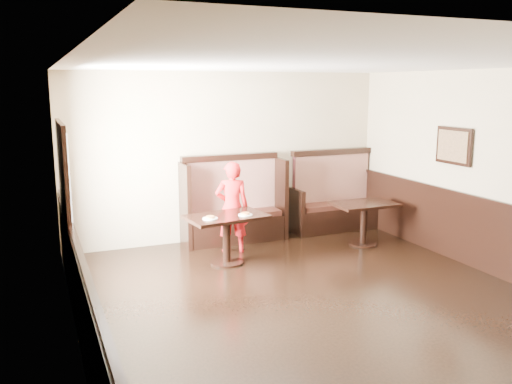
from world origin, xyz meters
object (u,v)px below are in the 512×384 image
booth_neighbor (334,203)px  table_neighbor (364,213)px  booth_main (233,210)px  child (232,207)px  table_main (226,227)px

booth_neighbor → table_neighbor: booth_neighbor is taller
booth_main → child: bearing=-111.5°
table_neighbor → child: size_ratio=0.70×
booth_main → table_main: size_ratio=1.43×
booth_main → booth_neighbor: (1.95, -0.00, -0.05)m
booth_main → table_neighbor: 2.16m
table_neighbor → booth_neighbor: bearing=87.0°
booth_main → table_main: booth_main is taller
table_main → child: (0.28, 0.52, 0.16)m
table_neighbor → table_main: bearing=-178.4°
child → table_neighbor: bearing=-177.2°
table_main → table_neighbor: (2.40, 0.06, -0.03)m
booth_main → table_neighbor: (1.89, -1.06, -0.00)m
table_main → child: size_ratio=0.86×
table_main → child: bearing=53.9°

